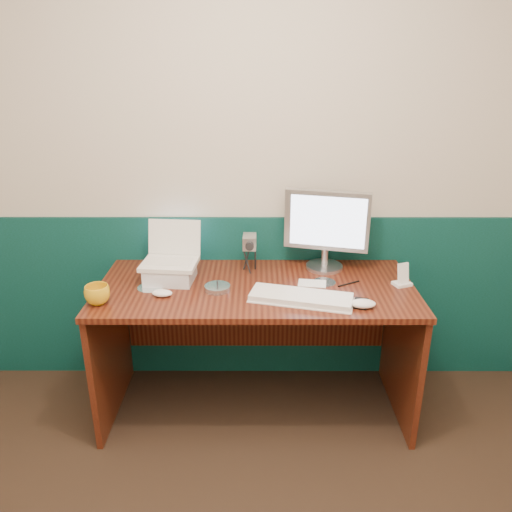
{
  "coord_description": "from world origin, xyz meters",
  "views": [
    {
      "loc": [
        0.07,
        -0.91,
        1.81
      ],
      "look_at": [
        0.06,
        1.23,
        0.97
      ],
      "focal_mm": 35.0,
      "sensor_mm": 36.0,
      "label": 1
    }
  ],
  "objects_px": {
    "laptop": "(168,245)",
    "keyboard": "(301,298)",
    "mug": "(97,295)",
    "desk": "(256,349)",
    "monitor": "(326,229)",
    "camcorder": "(250,252)"
  },
  "relations": [
    {
      "from": "laptop",
      "to": "keyboard",
      "type": "xyz_separation_m",
      "value": [
        0.66,
        -0.23,
        -0.18
      ]
    },
    {
      "from": "laptop",
      "to": "monitor",
      "type": "distance_m",
      "value": 0.83
    },
    {
      "from": "mug",
      "to": "keyboard",
      "type": "bearing_deg",
      "value": 1.87
    },
    {
      "from": "laptop",
      "to": "camcorder",
      "type": "distance_m",
      "value": 0.44
    },
    {
      "from": "laptop",
      "to": "camcorder",
      "type": "height_order",
      "value": "laptop"
    },
    {
      "from": "desk",
      "to": "monitor",
      "type": "height_order",
      "value": "monitor"
    },
    {
      "from": "monitor",
      "to": "keyboard",
      "type": "relative_size",
      "value": 0.93
    },
    {
      "from": "desk",
      "to": "camcorder",
      "type": "distance_m",
      "value": 0.52
    },
    {
      "from": "laptop",
      "to": "camcorder",
      "type": "bearing_deg",
      "value": 22.72
    },
    {
      "from": "laptop",
      "to": "monitor",
      "type": "height_order",
      "value": "monitor"
    },
    {
      "from": "monitor",
      "to": "camcorder",
      "type": "xyz_separation_m",
      "value": [
        -0.41,
        -0.04,
        -0.11
      ]
    },
    {
      "from": "monitor",
      "to": "mug",
      "type": "bearing_deg",
      "value": -144.33
    },
    {
      "from": "keyboard",
      "to": "desk",
      "type": "bearing_deg",
      "value": 155.99
    },
    {
      "from": "laptop",
      "to": "keyboard",
      "type": "relative_size",
      "value": 0.58
    },
    {
      "from": "desk",
      "to": "keyboard",
      "type": "distance_m",
      "value": 0.48
    },
    {
      "from": "desk",
      "to": "camcorder",
      "type": "height_order",
      "value": "camcorder"
    },
    {
      "from": "monitor",
      "to": "camcorder",
      "type": "relative_size",
      "value": 2.05
    },
    {
      "from": "keyboard",
      "to": "camcorder",
      "type": "xyz_separation_m",
      "value": [
        -0.25,
        0.36,
        0.1
      ]
    },
    {
      "from": "desk",
      "to": "monitor",
      "type": "xyz_separation_m",
      "value": [
        0.37,
        0.23,
        0.6
      ]
    },
    {
      "from": "desk",
      "to": "monitor",
      "type": "relative_size",
      "value": 3.58
    },
    {
      "from": "monitor",
      "to": "desk",
      "type": "bearing_deg",
      "value": -133.88
    },
    {
      "from": "laptop",
      "to": "mug",
      "type": "bearing_deg",
      "value": -133.56
    }
  ]
}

